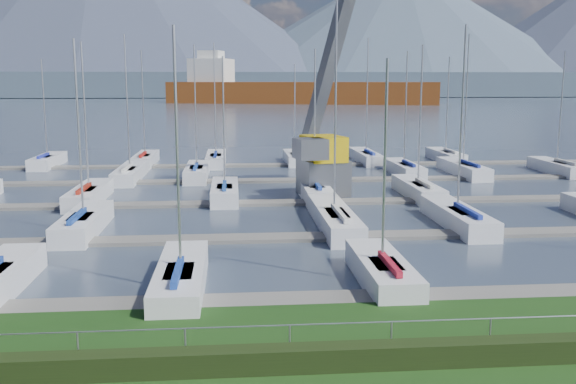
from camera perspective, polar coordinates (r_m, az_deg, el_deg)
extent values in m
cube|color=#3E495B|center=(277.63, -4.50, 8.12)|extent=(800.00, 540.00, 0.20)
cube|color=black|center=(18.97, 3.36, -14.46)|extent=(80.00, 0.70, 0.70)
cylinder|color=#9B9CA3|center=(19.01, 3.21, -11.63)|extent=(80.00, 0.04, 0.04)
cube|color=#455565|center=(347.51, -4.63, 9.53)|extent=(900.00, 80.00, 12.00)
cone|color=#4A596C|center=(443.40, 10.05, 14.21)|extent=(300.00, 300.00, 85.00)
cube|color=slate|center=(25.08, 1.21, -9.64)|extent=(90.00, 1.60, 0.25)
cube|color=gray|center=(34.62, -0.58, -4.12)|extent=(90.00, 1.60, 0.25)
cube|color=gray|center=(44.37, -1.57, -0.99)|extent=(90.00, 1.60, 0.25)
cube|color=gray|center=(54.21, -2.21, 1.00)|extent=(90.00, 1.60, 0.25)
cube|color=slate|center=(64.09, -2.65, 2.38)|extent=(90.00, 1.60, 0.25)
cube|color=slate|center=(46.83, 3.14, 1.33)|extent=(3.78, 3.78, 2.60)
cube|color=gold|center=(46.56, 3.16, 3.89)|extent=(3.23, 3.85, 1.80)
cube|color=#585A60|center=(51.19, 4.59, 14.51)|extent=(5.07, 10.80, 19.89)
cube|color=slate|center=(44.41, 1.99, 3.87)|extent=(2.40, 2.56, 1.40)
cube|color=brown|center=(237.65, 1.20, 8.55)|extent=(99.68, 46.97, 10.00)
cube|color=silver|center=(246.75, -6.82, 10.27)|extent=(17.57, 17.57, 12.00)
cube|color=silver|center=(246.90, -6.86, 11.90)|extent=(10.04, 10.04, 4.00)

